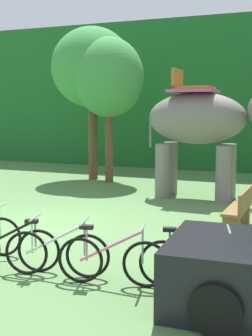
# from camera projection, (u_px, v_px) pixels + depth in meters

# --- Properties ---
(ground_plane) EXTENTS (80.00, 80.00, 0.00)m
(ground_plane) POSITION_uv_depth(u_px,v_px,m) (38.00, 227.00, 10.16)
(ground_plane) COLOR #567F47
(foliage_hedge) EXTENTS (36.00, 6.00, 6.39)m
(foliage_hedge) POSITION_uv_depth(u_px,v_px,m) (190.00, 97.00, 22.13)
(foliage_hedge) COLOR #1E6028
(foliage_hedge) RESTS_ON ground
(tree_left) EXTENTS (2.98, 2.98, 5.57)m
(tree_left) POSITION_uv_depth(u_px,v_px,m) (92.00, 68.00, 16.62)
(tree_left) COLOR brown
(tree_left) RESTS_ON ground
(tree_center) EXTENTS (2.47, 2.47, 5.11)m
(tree_center) POSITION_uv_depth(u_px,v_px,m) (109.00, 78.00, 15.93)
(tree_center) COLOR brown
(tree_center) RESTS_ON ground
(elephant) EXTENTS (4.15, 2.08, 3.78)m
(elephant) POSITION_uv_depth(u_px,v_px,m) (208.00, 123.00, 13.15)
(elephant) COLOR slate
(elephant) RESTS_ON ground
(bike_black) EXTENTS (1.66, 0.62, 0.92)m
(bike_black) POSITION_uv_depth(u_px,v_px,m) (9.00, 248.00, 7.41)
(bike_black) COLOR black
(bike_black) RESTS_ON ground
(bike_white) EXTENTS (1.68, 0.58, 0.92)m
(bike_white) POSITION_uv_depth(u_px,v_px,m) (56.00, 253.00, 7.16)
(bike_white) COLOR black
(bike_white) RESTS_ON ground
(bike_pink) EXTENTS (1.69, 0.54, 0.92)m
(bike_pink) POSITION_uv_depth(u_px,v_px,m) (112.00, 260.00, 6.80)
(bike_pink) COLOR black
(bike_pink) RESTS_ON ground
(bike_teal) EXTENTS (1.67, 0.60, 0.92)m
(bike_teal) POSITION_uv_depth(u_px,v_px,m) (196.00, 263.00, 6.68)
(bike_teal) COLOR black
(bike_teal) RESTS_ON ground
(wooden_bench) EXTENTS (0.47, 1.51, 0.89)m
(wooden_bench) POSITION_uv_depth(u_px,v_px,m) (240.00, 208.00, 9.93)
(wooden_bench) COLOR brown
(wooden_bench) RESTS_ON ground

